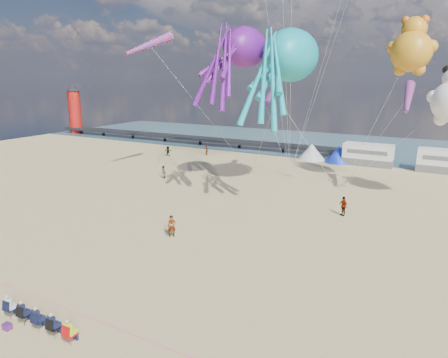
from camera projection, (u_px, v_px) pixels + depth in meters
ground at (154, 278)px, 24.62m from camera, size 120.00×120.00×0.00m
water at (346, 146)px, 71.40m from camera, size 120.00×120.00×0.00m
pier at (182, 137)px, 74.76m from camera, size 60.00×3.00×0.50m
lighthouse at (75, 112)px, 86.85m from camera, size 2.60×2.60×9.00m
motorhome_0 at (368, 155)px, 55.50m from camera, size 6.60×2.50×3.00m
motorhome_1 at (445, 161)px, 51.10m from camera, size 6.60×2.50×3.00m
tent_white at (312, 152)px, 59.28m from camera, size 4.00×4.00×2.40m
tent_blue at (339, 154)px, 57.42m from camera, size 4.00×4.00×2.40m
spectator_row at (39, 317)px, 19.47m from camera, size 6.10×0.90×1.30m
cooler_purple at (7, 327)px, 19.54m from camera, size 0.40×0.30×0.32m
rope_line at (93, 319)px, 20.36m from camera, size 34.00×0.03×0.03m
standing_person at (172, 226)px, 30.70m from camera, size 0.75×0.70×1.71m
beachgoer_1 at (163, 172)px, 48.41m from camera, size 0.89×0.87×1.55m
beachgoer_3 at (343, 206)px, 35.42m from camera, size 1.30×1.21×1.76m
beachgoer_4 at (168, 151)px, 62.33m from camera, size 0.91×0.47×1.48m
beachgoer_5 at (207, 150)px, 62.88m from camera, size 1.43×1.06×1.49m
sandbag_a at (251, 173)px, 50.78m from camera, size 0.50×0.35×0.22m
sandbag_b at (331, 180)px, 47.49m from camera, size 0.50×0.35×0.22m
sandbag_c at (343, 186)px, 44.96m from camera, size 0.50×0.35×0.22m
sandbag_d at (347, 182)px, 46.47m from camera, size 0.50×0.35×0.22m
sandbag_e at (289, 176)px, 49.43m from camera, size 0.50×0.35×0.22m
kite_octopus_teal at (291, 55)px, 38.91m from camera, size 6.08×10.80×11.65m
kite_octopus_purple at (245, 47)px, 40.02m from camera, size 5.58×9.64×10.35m
kite_teddy_orange at (411, 51)px, 39.22m from camera, size 4.84×4.56×6.78m
windsock_left at (149, 45)px, 45.28m from camera, size 2.99×6.53×6.49m
windsock_mid at (408, 98)px, 37.58m from camera, size 1.31×5.35×5.30m
windsock_right at (265, 104)px, 47.90m from camera, size 1.00×4.36×4.34m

